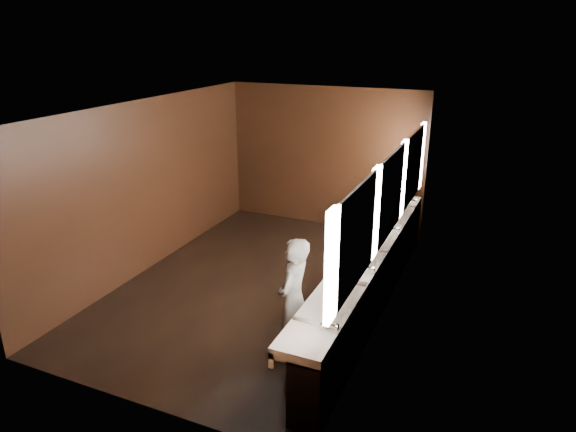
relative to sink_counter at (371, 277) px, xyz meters
The scene contains 10 objects.
floor 1.86m from the sink_counter, behind, with size 6.00×6.00×0.00m, color black.
ceiling 2.92m from the sink_counter, behind, with size 4.00×6.00×0.02m, color #2D2D2B.
wall_back 3.61m from the sink_counter, 120.87° to the left, with size 4.00×0.02×2.80m, color black.
wall_front 3.61m from the sink_counter, 120.87° to the right, with size 4.00×0.02×2.80m, color black.
wall_left 3.90m from the sink_counter, behind, with size 0.02×6.00×2.80m, color black.
wall_right 0.93m from the sink_counter, ahead, with size 0.02×6.00×2.80m, color black.
sink_counter is the anchor object (origin of this frame).
mirror_band 1.27m from the sink_counter, ahead, with size 0.06×5.03×1.15m.
person 1.65m from the sink_counter, 110.30° to the right, with size 0.57×0.38×1.57m, color #8FB5D5.
trash_bin 1.20m from the sink_counter, 100.61° to the right, with size 0.38×0.38×0.60m, color black.
Camera 1 is at (3.31, -6.51, 3.83)m, focal length 32.00 mm.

